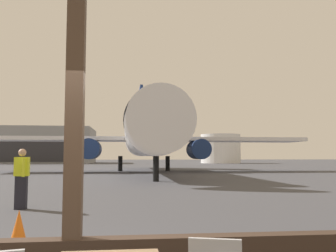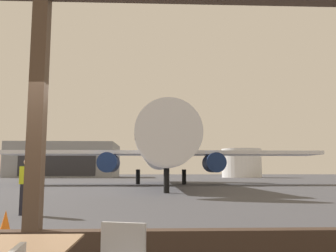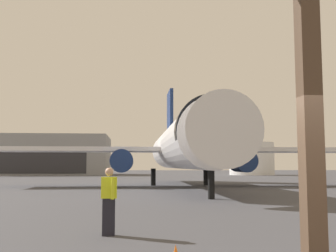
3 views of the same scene
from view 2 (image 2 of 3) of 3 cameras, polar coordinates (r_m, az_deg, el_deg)
name	(u,v)px [view 2 (image 2 of 3)]	position (r m, az deg, el deg)	size (l,w,h in m)	color
ground_plane	(141,182)	(44.75, -4.37, -8.89)	(220.00, 220.00, 0.00)	#424247
window_frame	(35,166)	(4.95, -20.36, -6.01)	(8.74, 0.24, 3.94)	#38281E
airplane	(162,149)	(34.40, -0.97, -3.66)	(31.91, 30.86, 10.42)	silver
ground_crew_worker	(26,186)	(12.16, -21.56, -8.79)	(0.40, 0.52, 1.74)	black
traffic_cone	(5,229)	(7.40, -24.46, -14.67)	(0.36, 0.36, 0.64)	orange
distant_hangar	(66,160)	(84.89, -15.82, -5.29)	(22.51, 16.32, 7.52)	gray
fuel_storage_tank	(241,163)	(79.39, 11.59, -5.80)	(8.46, 8.46, 6.13)	white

